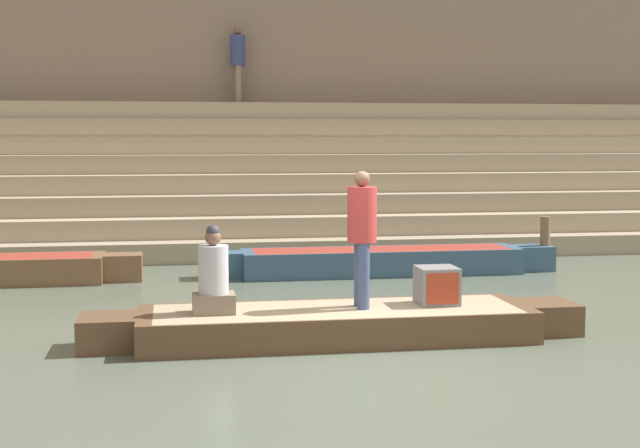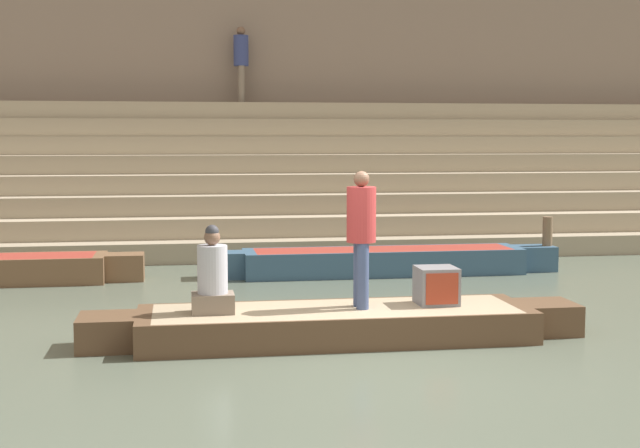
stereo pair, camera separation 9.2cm
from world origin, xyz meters
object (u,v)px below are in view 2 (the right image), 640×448
(rowboat_main, at_px, (335,323))
(mooring_post, at_px, (547,244))
(person_standing, at_px, (361,230))
(person_on_steps, at_px, (241,59))
(moored_boat_distant, at_px, (383,261))
(person_rowing, at_px, (213,278))
(tv_set, at_px, (436,286))

(rowboat_main, bearing_deg, mooring_post, 48.39)
(rowboat_main, height_order, person_standing, person_standing)
(person_on_steps, bearing_deg, moored_boat_distant, 110.24)
(person_standing, height_order, mooring_post, person_standing)
(moored_boat_distant, xyz_separation_m, mooring_post, (3.05, -0.02, 0.25))
(person_standing, bearing_deg, moored_boat_distant, 80.15)
(rowboat_main, distance_m, person_rowing, 1.57)
(tv_set, bearing_deg, rowboat_main, -175.11)
(person_rowing, height_order, mooring_post, person_rowing)
(moored_boat_distant, height_order, mooring_post, mooring_post)
(person_standing, distance_m, moored_boat_distant, 5.21)
(rowboat_main, bearing_deg, moored_boat_distant, 73.32)
(moored_boat_distant, height_order, person_on_steps, person_on_steps)
(rowboat_main, height_order, person_rowing, person_rowing)
(moored_boat_distant, distance_m, mooring_post, 3.06)
(tv_set, bearing_deg, person_on_steps, 98.71)
(person_rowing, xyz_separation_m, tv_set, (2.73, 0.12, -0.18))
(rowboat_main, xyz_separation_m, moored_boat_distant, (1.72, 4.92, 0.04))
(mooring_post, bearing_deg, moored_boat_distant, 179.63)
(tv_set, relative_size, mooring_post, 0.50)
(moored_boat_distant, relative_size, mooring_post, 6.44)
(tv_set, height_order, moored_boat_distant, tv_set)
(mooring_post, bearing_deg, rowboat_main, -134.23)
(person_rowing, bearing_deg, mooring_post, 36.29)
(person_rowing, relative_size, person_on_steps, 0.57)
(moored_boat_distant, distance_m, person_on_steps, 7.79)
(person_rowing, relative_size, tv_set, 2.11)
(person_rowing, xyz_separation_m, moored_boat_distant, (3.18, 4.94, -0.55))
(moored_boat_distant, relative_size, person_on_steps, 3.52)
(person_rowing, height_order, moored_boat_distant, person_rowing)
(tv_set, bearing_deg, person_rowing, -176.98)
(tv_set, relative_size, moored_boat_distant, 0.08)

